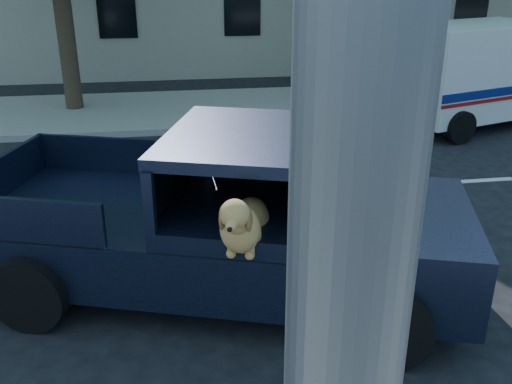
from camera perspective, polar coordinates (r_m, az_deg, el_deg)
The scene contains 5 objects.
ground at distance 7.13m, azimuth 5.07°, elevation -10.83°, with size 120.00×120.00×0.00m, color black.
far_sidewalk at distance 15.51m, azimuth -2.93°, elevation 8.37°, with size 60.00×4.00×0.15m, color gray.
lane_stripes at distance 10.56m, azimuth 11.35°, elevation 0.48°, with size 21.60×0.14×0.01m, color silver, non-canonical shape.
pickup_truck at distance 7.01m, azimuth -4.13°, elevation -4.75°, with size 6.20×3.92×2.07m.
mail_truck at distance 15.04m, azimuth 21.39°, elevation 10.24°, with size 4.82×3.32×2.42m.
Camera 1 is at (-1.51, -5.74, 3.94)m, focal length 40.00 mm.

